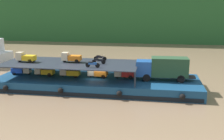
{
  "coord_description": "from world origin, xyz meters",
  "views": [
    {
      "loc": [
        7.82,
        -35.57,
        11.18
      ],
      "look_at": [
        2.13,
        0.0,
        2.7
      ],
      "focal_mm": 43.27,
      "sensor_mm": 36.0,
      "label": 1
    }
  ],
  "objects_px": {
    "motorcycle_upper_port": "(92,64)",
    "covered_lorry": "(163,68)",
    "mini_truck_lower_aft": "(44,71)",
    "motorcycle_upper_stbd": "(100,58)",
    "cargo_barge": "(97,83)",
    "mini_truck_upper_mid": "(71,57)",
    "mini_truck_lower_stern": "(22,70)",
    "mini_truck_lower_fore": "(97,73)",
    "mini_truck_lower_bow": "(124,73)",
    "motorcycle_upper_centre": "(99,61)",
    "mini_truck_upper_stern": "(25,57)",
    "mini_truck_lower_mid": "(70,72)"
  },
  "relations": [
    {
      "from": "mini_truck_lower_aft",
      "to": "mini_truck_lower_fore",
      "type": "xyz_separation_m",
      "value": [
        7.74,
        0.19,
        0.0
      ]
    },
    {
      "from": "mini_truck_upper_mid",
      "to": "motorcycle_upper_port",
      "type": "bearing_deg",
      "value": -36.95
    },
    {
      "from": "mini_truck_lower_aft",
      "to": "motorcycle_upper_stbd",
      "type": "bearing_deg",
      "value": 16.47
    },
    {
      "from": "motorcycle_upper_centre",
      "to": "mini_truck_upper_stern",
      "type": "bearing_deg",
      "value": -177.87
    },
    {
      "from": "cargo_barge",
      "to": "mini_truck_lower_bow",
      "type": "relative_size",
      "value": 10.1
    },
    {
      "from": "mini_truck_lower_stern",
      "to": "motorcycle_upper_centre",
      "type": "distance_m",
      "value": 11.65
    },
    {
      "from": "covered_lorry",
      "to": "mini_truck_lower_stern",
      "type": "height_order",
      "value": "covered_lorry"
    },
    {
      "from": "mini_truck_upper_mid",
      "to": "mini_truck_lower_fore",
      "type": "bearing_deg",
      "value": -3.87
    },
    {
      "from": "motorcycle_upper_port",
      "to": "covered_lorry",
      "type": "bearing_deg",
      "value": 16.03
    },
    {
      "from": "cargo_barge",
      "to": "mini_truck_lower_bow",
      "type": "distance_m",
      "value": 4.02
    },
    {
      "from": "mini_truck_lower_stern",
      "to": "mini_truck_lower_mid",
      "type": "bearing_deg",
      "value": -1.6
    },
    {
      "from": "mini_truck_lower_stern",
      "to": "cargo_barge",
      "type": "bearing_deg",
      "value": -1.12
    },
    {
      "from": "mini_truck_lower_mid",
      "to": "motorcycle_upper_port",
      "type": "bearing_deg",
      "value": -30.81
    },
    {
      "from": "mini_truck_lower_fore",
      "to": "mini_truck_lower_bow",
      "type": "relative_size",
      "value": 0.99
    },
    {
      "from": "motorcycle_upper_port",
      "to": "motorcycle_upper_centre",
      "type": "height_order",
      "value": "same"
    },
    {
      "from": "mini_truck_lower_aft",
      "to": "mini_truck_lower_bow",
      "type": "height_order",
      "value": "same"
    },
    {
      "from": "mini_truck_lower_aft",
      "to": "mini_truck_lower_mid",
      "type": "bearing_deg",
      "value": -0.86
    },
    {
      "from": "cargo_barge",
      "to": "motorcycle_upper_port",
      "type": "xyz_separation_m",
      "value": [
        -0.06,
        -2.3,
        3.18
      ]
    },
    {
      "from": "mini_truck_lower_fore",
      "to": "motorcycle_upper_centre",
      "type": "relative_size",
      "value": 1.45
    },
    {
      "from": "motorcycle_upper_stbd",
      "to": "mini_truck_lower_stern",
      "type": "bearing_deg",
      "value": -169.26
    },
    {
      "from": "mini_truck_upper_stern",
      "to": "mini_truck_lower_fore",
      "type": "bearing_deg",
      "value": 3.54
    },
    {
      "from": "cargo_barge",
      "to": "motorcycle_upper_stbd",
      "type": "distance_m",
      "value": 3.96
    },
    {
      "from": "mini_truck_lower_stern",
      "to": "motorcycle_upper_centre",
      "type": "relative_size",
      "value": 1.47
    },
    {
      "from": "mini_truck_upper_mid",
      "to": "motorcycle_upper_stbd",
      "type": "bearing_deg",
      "value": 25.74
    },
    {
      "from": "covered_lorry",
      "to": "mini_truck_upper_stern",
      "type": "distance_m",
      "value": 19.35
    },
    {
      "from": "mini_truck_lower_aft",
      "to": "mini_truck_lower_bow",
      "type": "relative_size",
      "value": 0.99
    },
    {
      "from": "motorcycle_upper_port",
      "to": "mini_truck_lower_bow",
      "type": "bearing_deg",
      "value": 36.44
    },
    {
      "from": "motorcycle_upper_stbd",
      "to": "mini_truck_upper_mid",
      "type": "bearing_deg",
      "value": -154.26
    },
    {
      "from": "mini_truck_lower_bow",
      "to": "mini_truck_lower_aft",
      "type": "bearing_deg",
      "value": -177.92
    },
    {
      "from": "mini_truck_lower_stern",
      "to": "motorcycle_upper_centre",
      "type": "bearing_deg",
      "value": -0.97
    },
    {
      "from": "motorcycle_upper_port",
      "to": "mini_truck_upper_stern",
      "type": "bearing_deg",
      "value": 169.25
    },
    {
      "from": "mini_truck_lower_aft",
      "to": "motorcycle_upper_port",
      "type": "distance_m",
      "value": 8.22
    },
    {
      "from": "mini_truck_lower_mid",
      "to": "mini_truck_upper_mid",
      "type": "height_order",
      "value": "mini_truck_upper_mid"
    },
    {
      "from": "cargo_barge",
      "to": "mini_truck_lower_bow",
      "type": "bearing_deg",
      "value": 7.49
    },
    {
      "from": "mini_truck_upper_stern",
      "to": "mini_truck_upper_mid",
      "type": "height_order",
      "value": "same"
    },
    {
      "from": "motorcycle_upper_centre",
      "to": "mini_truck_lower_mid",
      "type": "bearing_deg",
      "value": -179.88
    },
    {
      "from": "cargo_barge",
      "to": "motorcycle_upper_stbd",
      "type": "height_order",
      "value": "motorcycle_upper_stbd"
    },
    {
      "from": "covered_lorry",
      "to": "mini_truck_lower_mid",
      "type": "relative_size",
      "value": 2.87
    },
    {
      "from": "cargo_barge",
      "to": "motorcycle_upper_port",
      "type": "distance_m",
      "value": 3.93
    },
    {
      "from": "mini_truck_upper_stern",
      "to": "motorcycle_upper_port",
      "type": "bearing_deg",
      "value": -10.75
    },
    {
      "from": "mini_truck_lower_mid",
      "to": "mini_truck_upper_stern",
      "type": "relative_size",
      "value": 0.99
    },
    {
      "from": "mini_truck_lower_aft",
      "to": "motorcycle_upper_stbd",
      "type": "relative_size",
      "value": 1.45
    },
    {
      "from": "mini_truck_lower_fore",
      "to": "motorcycle_upper_port",
      "type": "bearing_deg",
      "value": -91.28
    },
    {
      "from": "mini_truck_lower_fore",
      "to": "motorcycle_upper_stbd",
      "type": "xyz_separation_m",
      "value": [
        -0.02,
        2.09,
        1.74
      ]
    },
    {
      "from": "mini_truck_lower_aft",
      "to": "mini_truck_upper_mid",
      "type": "bearing_deg",
      "value": 6.57
    },
    {
      "from": "covered_lorry",
      "to": "motorcycle_upper_stbd",
      "type": "xyz_separation_m",
      "value": [
        -9.09,
        2.03,
        0.74
      ]
    },
    {
      "from": "mini_truck_lower_bow",
      "to": "cargo_barge",
      "type": "bearing_deg",
      "value": -172.51
    },
    {
      "from": "mini_truck_lower_stern",
      "to": "mini_truck_lower_mid",
      "type": "xyz_separation_m",
      "value": [
        7.32,
        -0.21,
        0.0
      ]
    },
    {
      "from": "mini_truck_lower_stern",
      "to": "mini_truck_lower_bow",
      "type": "bearing_deg",
      "value": 1.03
    },
    {
      "from": "mini_truck_upper_mid",
      "to": "motorcycle_upper_centre",
      "type": "distance_m",
      "value": 4.11
    }
  ]
}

